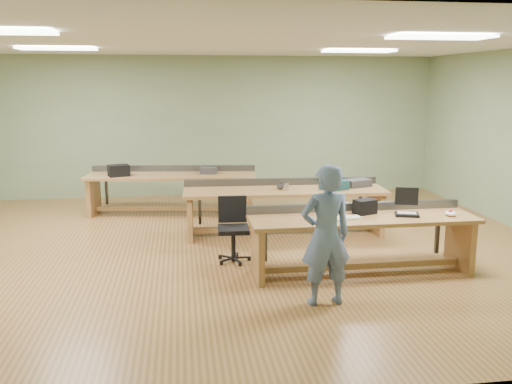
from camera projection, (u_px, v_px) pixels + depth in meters
floor at (223, 248)px, 8.12m from camera, size 10.00×10.00×0.00m
ceiling at (220, 41)px, 7.52m from camera, size 10.00×10.00×0.00m
wall_back at (207, 127)px, 11.70m from camera, size 10.00×0.04×3.00m
wall_front at (265, 215)px, 3.94m from camera, size 10.00×0.04×3.00m
fluor_panels at (220, 44)px, 7.52m from camera, size 6.20×3.50×0.03m
workbench_front at (361, 231)px, 7.01m from camera, size 2.93×0.79×0.86m
workbench_mid at (284, 200)px, 8.80m from camera, size 3.28×1.01×0.86m
workbench_back at (172, 184)px, 10.20m from camera, size 3.22×1.21×0.86m
person at (326, 235)px, 5.94m from camera, size 0.62×0.44×1.59m
laptop_base at (407, 214)px, 7.00m from camera, size 0.35×0.32×0.03m
laptop_screen at (407, 196)px, 7.07m from camera, size 0.29×0.10×0.23m
keyboard at (344, 218)px, 6.81m from camera, size 0.46×0.24×0.03m
trackball_mouse at (451, 213)px, 6.98m from camera, size 0.18×0.19×0.07m
camera_bag at (365, 207)px, 7.08m from camera, size 0.32×0.26×0.19m
task_chair at (233, 238)px, 7.51m from camera, size 0.50×0.50×0.89m
parts_bin_teal at (334, 185)px, 8.72m from camera, size 0.49×0.43×0.14m
parts_bin_grey at (357, 183)px, 8.97m from camera, size 0.49×0.39×0.12m
mug at (280, 186)px, 8.72m from camera, size 0.16×0.16×0.10m
drinks_can at (287, 187)px, 8.62m from camera, size 0.07×0.07×0.11m
storage_box_back at (119, 171)px, 9.92m from camera, size 0.43×0.36×0.21m
tray_back at (209, 170)px, 10.20m from camera, size 0.34×0.28×0.12m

